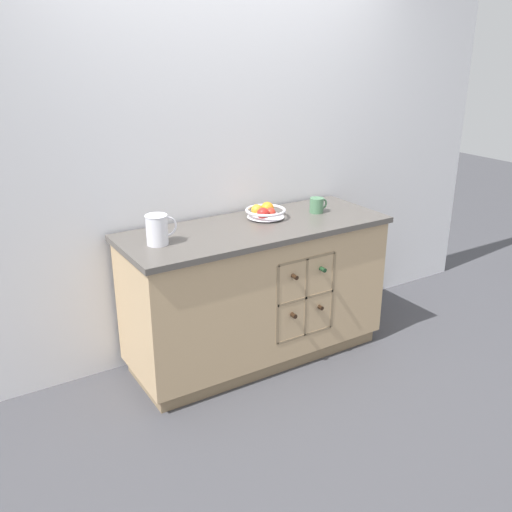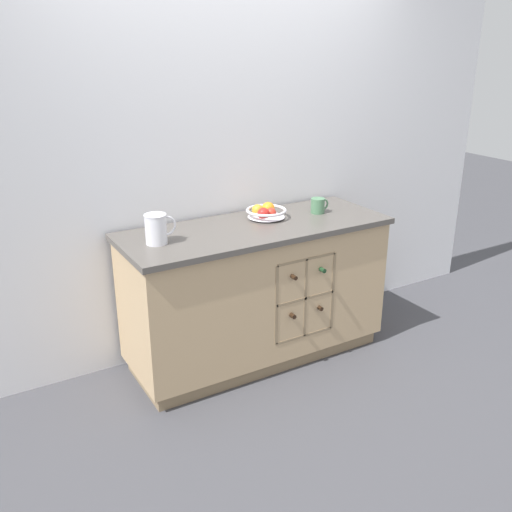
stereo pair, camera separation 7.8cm
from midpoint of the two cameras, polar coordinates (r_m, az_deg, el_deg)
name	(u,v)px [view 1 (the left image)]	position (r m, az deg, el deg)	size (l,w,h in m)	color
ground_plane	(256,355)	(3.83, -0.59, -9.83)	(14.00, 14.00, 0.00)	#424247
back_wall	(226,154)	(3.67, -3.66, 10.17)	(4.40, 0.06, 2.55)	white
kitchen_island	(257,292)	(3.61, -0.57, -3.61)	(1.67, 0.65, 0.90)	#8B7354
fruit_bowl	(265,212)	(3.59, 0.31, 4.44)	(0.26, 0.26, 0.09)	silver
white_pitcher	(157,229)	(3.16, -10.53, 2.68)	(0.18, 0.12, 0.17)	white
ceramic_mug	(317,205)	(3.73, 5.52, 5.08)	(0.13, 0.09, 0.10)	#4C7A56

